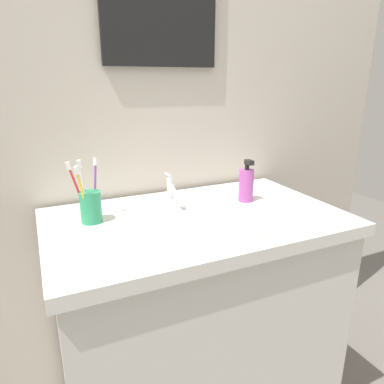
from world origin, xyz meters
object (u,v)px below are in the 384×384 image
at_px(toothbrush_red, 77,188).
at_px(toothbrush_yellow, 82,191).
at_px(soap_dispenser, 246,184).
at_px(toothbrush_cup, 91,207).
at_px(toothbrush_purple, 95,184).
at_px(toothbrush_white, 83,188).
at_px(faucet, 173,191).

distance_m(toothbrush_red, toothbrush_yellow, 0.03).
bearing_deg(toothbrush_yellow, soap_dispenser, -0.45).
bearing_deg(toothbrush_cup, toothbrush_purple, 48.54).
xyz_separation_m(toothbrush_cup, toothbrush_red, (-0.03, 0.01, 0.06)).
bearing_deg(toothbrush_cup, toothbrush_yellow, -135.32).
bearing_deg(toothbrush_white, toothbrush_red, 138.30).
relative_size(toothbrush_cup, toothbrush_red, 0.52).
relative_size(faucet, toothbrush_white, 0.80).
distance_m(toothbrush_red, toothbrush_purple, 0.06).
bearing_deg(faucet, toothbrush_white, -167.39).
height_order(toothbrush_cup, toothbrush_purple, toothbrush_purple).
xyz_separation_m(toothbrush_cup, toothbrush_white, (-0.02, -0.01, 0.07)).
height_order(faucet, soap_dispenser, soap_dispenser).
height_order(faucet, toothbrush_purple, toothbrush_purple).
bearing_deg(soap_dispenser, toothbrush_purple, 174.12).
bearing_deg(toothbrush_red, toothbrush_purple, 19.16).
bearing_deg(faucet, toothbrush_yellow, -165.05).
bearing_deg(toothbrush_purple, toothbrush_red, -160.84).
distance_m(toothbrush_red, toothbrush_white, 0.02).
relative_size(toothbrush_cup, toothbrush_yellow, 0.53).
height_order(faucet, toothbrush_cup, same).
bearing_deg(toothbrush_white, soap_dispenser, -2.01).
bearing_deg(toothbrush_purple, toothbrush_white, -139.57).
xyz_separation_m(toothbrush_red, toothbrush_white, (0.02, -0.01, 0.00)).
relative_size(toothbrush_purple, toothbrush_yellow, 1.02).
distance_m(toothbrush_yellow, soap_dispenser, 0.58).
height_order(toothbrush_purple, toothbrush_white, toothbrush_white).
distance_m(toothbrush_white, soap_dispenser, 0.57).
xyz_separation_m(toothbrush_cup, toothbrush_yellow, (-0.02, -0.02, 0.06)).
xyz_separation_m(faucet, toothbrush_red, (-0.33, -0.06, 0.07)).
relative_size(faucet, toothbrush_yellow, 0.85).
distance_m(toothbrush_cup, toothbrush_white, 0.07).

